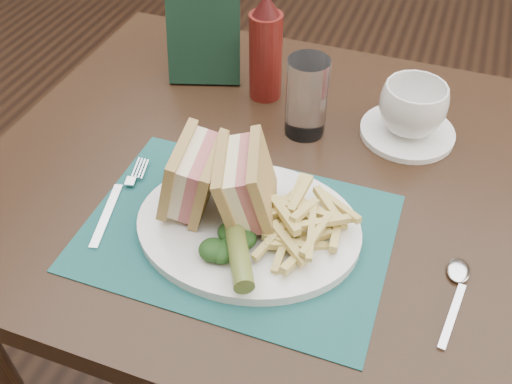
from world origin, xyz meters
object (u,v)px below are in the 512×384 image
at_px(placemat, 237,232).
at_px(coffee_cup, 412,108).
at_px(table_main, 277,312).
at_px(plate, 248,227).
at_px(check_presenter, 203,24).
at_px(ketchup_bottle, 266,47).
at_px(drinking_glass, 307,97).
at_px(sandwich_half_b, 230,184).
at_px(sandwich_half_a, 178,173).
at_px(saucer, 407,132).

xyz_separation_m(placemat, coffee_cup, (0.18, 0.29, 0.05)).
height_order(table_main, placemat, placemat).
height_order(plate, check_presenter, check_presenter).
height_order(coffee_cup, ketchup_bottle, ketchup_bottle).
height_order(plate, drinking_glass, drinking_glass).
relative_size(placemat, sandwich_half_b, 3.68).
xyz_separation_m(table_main, drinking_glass, (0.00, 0.10, 0.44)).
bearing_deg(sandwich_half_b, ketchup_bottle, 83.63).
bearing_deg(ketchup_bottle, coffee_cup, -6.43).
distance_m(drinking_glass, check_presenter, 0.24).
relative_size(sandwich_half_a, coffee_cup, 1.00).
bearing_deg(placemat, saucer, 58.25).
bearing_deg(plate, saucer, 53.18).
bearing_deg(drinking_glass, saucer, 16.59).
bearing_deg(saucer, ketchup_bottle, 173.57).
bearing_deg(plate, placemat, -162.05).
xyz_separation_m(table_main, coffee_cup, (0.16, 0.15, 0.43)).
height_order(drinking_glass, ketchup_bottle, ketchup_bottle).
height_order(sandwich_half_b, drinking_glass, drinking_glass).
distance_m(plate, sandwich_half_b, 0.07).
height_order(table_main, check_presenter, check_presenter).
distance_m(placemat, ketchup_bottle, 0.34).
height_order(table_main, drinking_glass, drinking_glass).
height_order(sandwich_half_a, check_presenter, check_presenter).
relative_size(plate, ketchup_bottle, 1.61).
bearing_deg(coffee_cup, table_main, -137.56).
distance_m(placemat, coffee_cup, 0.34).
distance_m(placemat, saucer, 0.34).
xyz_separation_m(placemat, saucer, (0.18, 0.29, 0.00)).
height_order(plate, ketchup_bottle, ketchup_bottle).
xyz_separation_m(plate, ketchup_bottle, (-0.09, 0.31, 0.08)).
bearing_deg(sandwich_half_b, check_presenter, 101.58).
xyz_separation_m(table_main, plate, (-0.01, -0.14, 0.38)).
height_order(placemat, ketchup_bottle, ketchup_bottle).
bearing_deg(sandwich_half_a, check_presenter, 99.44).
distance_m(table_main, sandwich_half_b, 0.47).
xyz_separation_m(coffee_cup, check_presenter, (-0.37, 0.05, 0.05)).
xyz_separation_m(placemat, check_presenter, (-0.19, 0.34, 0.10)).
height_order(table_main, coffee_cup, coffee_cup).
relative_size(table_main, placemat, 2.24).
relative_size(placemat, drinking_glass, 3.09).
bearing_deg(plate, ketchup_bottle, 98.77).
xyz_separation_m(placemat, drinking_glass, (0.02, 0.24, 0.06)).
distance_m(sandwich_half_a, sandwich_half_b, 0.07).
distance_m(table_main, coffee_cup, 0.48).
bearing_deg(table_main, placemat, -97.71).
relative_size(placemat, sandwich_half_a, 3.85).
bearing_deg(ketchup_bottle, placemat, -77.32).
xyz_separation_m(drinking_glass, check_presenter, (-0.22, 0.10, 0.04)).
relative_size(sandwich_half_a, check_presenter, 0.50).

